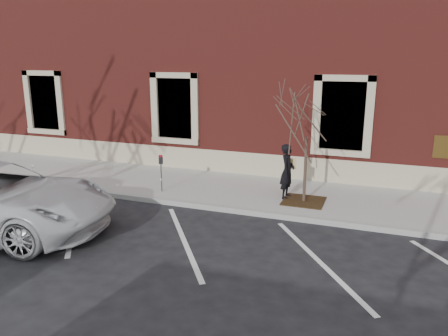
% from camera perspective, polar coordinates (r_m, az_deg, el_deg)
% --- Properties ---
extents(ground, '(120.00, 120.00, 0.00)m').
position_cam_1_polar(ground, '(12.53, -0.96, -5.52)').
color(ground, '#28282B').
rests_on(ground, ground).
extents(sidewalk_near, '(40.00, 3.50, 0.15)m').
position_cam_1_polar(sidewalk_near, '(14.06, 1.63, -2.95)').
color(sidewalk_near, '#A9A69F').
rests_on(sidewalk_near, ground).
extents(curb_near, '(40.00, 0.12, 0.15)m').
position_cam_1_polar(curb_near, '(12.46, -1.04, -5.27)').
color(curb_near, '#9E9E99').
rests_on(curb_near, ground).
extents(parking_stripes, '(28.00, 4.40, 0.01)m').
position_cam_1_polar(parking_stripes, '(10.65, -5.30, -9.27)').
color(parking_stripes, silver).
rests_on(parking_stripes, ground).
extents(building_civic, '(40.00, 8.62, 8.00)m').
position_cam_1_polar(building_civic, '(19.20, 7.63, 13.47)').
color(building_civic, maroon).
rests_on(building_civic, ground).
extents(man, '(0.42, 0.62, 1.63)m').
position_cam_1_polar(man, '(13.04, 8.26, -0.43)').
color(man, black).
rests_on(man, sidewalk_near).
extents(parking_meter, '(0.11, 0.08, 1.17)m').
position_cam_1_polar(parking_meter, '(13.65, -8.23, 0.22)').
color(parking_meter, '#595B60').
rests_on(parking_meter, sidewalk_near).
extents(tree_grate, '(1.18, 1.18, 0.03)m').
position_cam_1_polar(tree_grate, '(12.99, 10.36, -4.26)').
color(tree_grate, '#382411').
rests_on(tree_grate, sidewalk_near).
extents(sapling, '(2.09, 2.09, 3.49)m').
position_cam_1_polar(sapling, '(12.44, 10.87, 6.39)').
color(sapling, '#4D372E').
rests_on(sapling, sidewalk_near).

